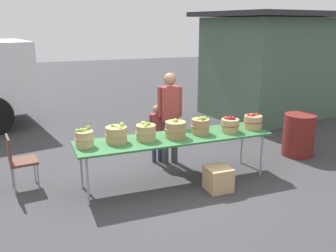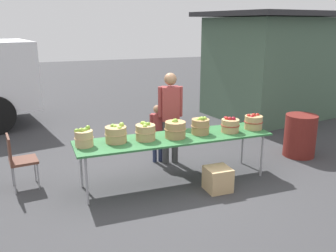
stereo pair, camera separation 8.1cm
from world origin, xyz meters
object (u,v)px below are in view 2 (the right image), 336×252
Objects in this scene: market_table at (175,139)px; child_customer at (157,129)px; apple_basket_green_4 at (201,126)px; trash_barrel at (300,136)px; apple_basket_green_0 at (84,137)px; apple_basket_green_1 at (116,134)px; apple_basket_red_0 at (230,125)px; folding_chair at (18,157)px; apple_basket_green_3 at (175,129)px; vendor_adult at (170,111)px; produce_crate at (218,179)px; apple_basket_red_1 at (253,122)px; apple_basket_green_2 at (145,132)px.

child_customer reaches higher than market_table.
apple_basket_green_4 reaches higher than trash_barrel.
apple_basket_green_1 reaches higher than apple_basket_green_0.
folding_chair is (-3.27, 0.65, -0.36)m from apple_basket_red_0.
apple_basket_green_0 is at bearing -176.93° from trash_barrel.
trash_barrel is at bearing 6.35° from apple_basket_green_3.
trash_barrel is at bearing -178.66° from vendor_adult.
market_table reaches higher than produce_crate.
apple_basket_red_1 is 0.86× the size of produce_crate.
trash_barrel is at bearing 5.86° from market_table.
apple_basket_red_0 is at bearing 136.51° from child_customer.
apple_basket_green_0 is 0.95× the size of apple_basket_green_4.
apple_basket_green_1 is at bearing 174.40° from apple_basket_green_2.
apple_basket_red_0 is (1.42, -0.08, -0.01)m from apple_basket_green_2.
folding_chair reaches higher than trash_barrel.
vendor_adult is at bearing 32.36° from apple_basket_green_1.
apple_basket_green_1 is 1.87m from apple_basket_red_0.
apple_basket_green_2 is at bearing 176.62° from apple_basket_red_0.
apple_basket_green_2 is 1.04m from vendor_adult.
apple_basket_green_2 is 1.05m from child_customer.
vendor_adult reaches higher than apple_basket_red_0.
apple_basket_green_2 is at bearing -175.53° from trash_barrel.
vendor_adult is at bearing 130.27° from apple_basket_red_0.
folding_chair is at bearing 165.54° from market_table.
vendor_adult is 4.50× the size of produce_crate.
folding_chair is (-2.55, -0.20, -0.46)m from vendor_adult.
vendor_adult is at bearing 101.40° from produce_crate.
apple_basket_red_0 is at bearing -169.19° from trash_barrel.
trash_barrel is at bearing 13.56° from apple_basket_red_1.
apple_basket_green_3 is at bearing 87.73° from vendor_adult.
apple_basket_green_1 is 1.35m from vendor_adult.
apple_basket_green_4 is at bearing 118.37° from child_customer.
apple_basket_green_1 is at bearing 45.25° from child_customer.
apple_basket_red_1 is (0.46, 0.02, 0.01)m from apple_basket_red_0.
apple_basket_green_1 reaches higher than apple_basket_red_0.
apple_basket_green_1 is 1.11× the size of apple_basket_green_4.
apple_basket_green_3 is at bearing -6.32° from apple_basket_green_2.
apple_basket_red_1 is (0.95, -0.05, -0.01)m from apple_basket_green_4.
apple_basket_red_0 is at bearing 143.62° from vendor_adult.
apple_basket_green_0 is at bearing 176.72° from apple_basket_green_3.
market_table is at bearing -177.38° from apple_basket_green_4.
apple_basket_green_0 is 0.90× the size of apple_basket_green_2.
apple_basket_green_3 reaches higher than apple_basket_red_0.
trash_barrel is (2.68, 0.30, -0.48)m from apple_basket_green_3.
child_customer is at bearing 107.92° from produce_crate.
child_customer reaches higher than apple_basket_green_1.
trash_barrel is at bearing 20.33° from produce_crate.
apple_basket_red_0 reaches higher than folding_chair.
apple_basket_green_3 is at bearing -174.50° from apple_basket_green_4.
trash_barrel is (4.06, 0.22, -0.48)m from apple_basket_green_0.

